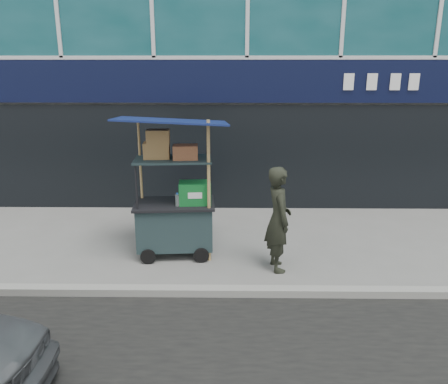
{
  "coord_description": "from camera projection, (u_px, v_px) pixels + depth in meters",
  "views": [
    {
      "loc": [
        -0.36,
        -5.91,
        3.22
      ],
      "look_at": [
        -0.46,
        1.2,
        1.17
      ],
      "focal_mm": 35.0,
      "sensor_mm": 36.0,
      "label": 1
    }
  ],
  "objects": [
    {
      "name": "ground",
      "position": [
        253.0,
        289.0,
        6.57
      ],
      "size": [
        80.0,
        80.0,
        0.0
      ],
      "primitive_type": "plane",
      "color": "slate",
      "rests_on": "ground"
    },
    {
      "name": "vendor_cart",
      "position": [
        176.0,
        208.0,
        7.56
      ],
      "size": [
        1.92,
        1.42,
        2.47
      ],
      "rotation": [
        0.0,
        0.0,
        0.08
      ],
      "color": "#1A2C2C",
      "rests_on": "ground"
    },
    {
      "name": "curb",
      "position": [
        254.0,
        292.0,
        6.36
      ],
      "size": [
        80.0,
        0.18,
        0.12
      ],
      "primitive_type": "cube",
      "color": "gray",
      "rests_on": "ground"
    },
    {
      "name": "vendor_man",
      "position": [
        278.0,
        219.0,
        7.0
      ],
      "size": [
        0.51,
        0.69,
        1.73
      ],
      "primitive_type": "imported",
      "rotation": [
        0.0,
        0.0,
        1.73
      ],
      "color": "black",
      "rests_on": "ground"
    }
  ]
}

